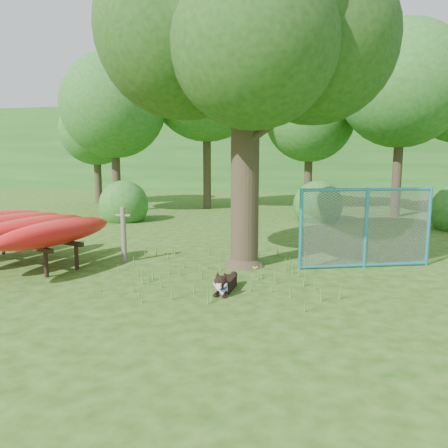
% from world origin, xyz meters
% --- Properties ---
extents(ground, '(80.00, 80.00, 0.00)m').
position_xyz_m(ground, '(0.00, 0.00, 0.00)').
color(ground, '#20460E').
rests_on(ground, ground).
extents(oak_tree, '(6.09, 5.35, 7.50)m').
position_xyz_m(oak_tree, '(0.48, 1.85, 5.00)').
color(oak_tree, '#31281B').
rests_on(oak_tree, ground).
extents(wooden_post, '(0.34, 0.13, 1.25)m').
position_xyz_m(wooden_post, '(-2.19, 1.57, 0.66)').
color(wooden_post, '#645A4B').
rests_on(wooden_post, ground).
extents(kayak_rack, '(3.76, 4.06, 1.08)m').
position_xyz_m(kayak_rack, '(-4.28, 0.86, 0.83)').
color(kayak_rack, black).
rests_on(kayak_rack, ground).
extents(husky_dog, '(0.27, 0.97, 0.43)m').
position_xyz_m(husky_dog, '(0.51, -0.13, 0.15)').
color(husky_dog, black).
rests_on(husky_dog, ground).
extents(fence_section, '(2.78, 1.07, 2.85)m').
position_xyz_m(fence_section, '(3.06, 2.22, 0.86)').
color(fence_section, teal).
rests_on(fence_section, ground).
extents(wildflower_clump, '(0.10, 0.10, 0.21)m').
position_xyz_m(wildflower_clump, '(0.88, 0.95, 0.17)').
color(wildflower_clump, '#4F862B').
rests_on(wildflower_clump, ground).
extents(bg_tree_a, '(4.40, 4.40, 6.70)m').
position_xyz_m(bg_tree_a, '(-6.50, 10.00, 4.48)').
color(bg_tree_a, '#31281B').
rests_on(bg_tree_a, ground).
extents(bg_tree_b, '(5.20, 5.20, 8.22)m').
position_xyz_m(bg_tree_b, '(-3.00, 12.00, 5.61)').
color(bg_tree_b, '#31281B').
rests_on(bg_tree_b, ground).
extents(bg_tree_c, '(4.00, 4.00, 6.12)m').
position_xyz_m(bg_tree_c, '(1.50, 13.00, 4.11)').
color(bg_tree_c, '#31281B').
rests_on(bg_tree_c, ground).
extents(bg_tree_d, '(4.80, 4.80, 7.50)m').
position_xyz_m(bg_tree_d, '(5.00, 11.00, 5.08)').
color(bg_tree_d, '#31281B').
rests_on(bg_tree_d, ground).
extents(bg_tree_f, '(3.60, 3.60, 5.55)m').
position_xyz_m(bg_tree_f, '(-9.00, 13.00, 3.73)').
color(bg_tree_f, '#31281B').
rests_on(bg_tree_f, ground).
extents(shrub_left, '(1.80, 1.80, 1.80)m').
position_xyz_m(shrub_left, '(-5.00, 7.50, 0.00)').
color(shrub_left, '#225E1E').
rests_on(shrub_left, ground).
extents(shrub_mid, '(1.80, 1.80, 1.80)m').
position_xyz_m(shrub_mid, '(2.00, 9.00, 0.00)').
color(shrub_mid, '#225E1E').
rests_on(shrub_mid, ground).
extents(wooded_hillside, '(80.00, 12.00, 6.00)m').
position_xyz_m(wooded_hillside, '(0.00, 28.00, 3.00)').
color(wooded_hillside, '#225E1E').
rests_on(wooded_hillside, ground).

